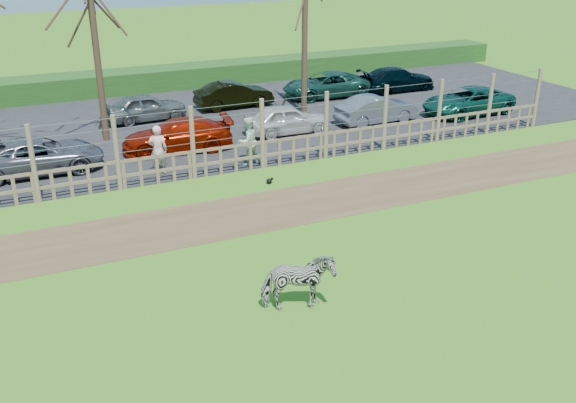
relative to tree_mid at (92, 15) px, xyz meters
name	(u,v)px	position (x,y,z in m)	size (l,w,h in m)	color
ground	(293,289)	(2.00, -13.50, -4.87)	(120.00, 120.00, 0.00)	#5BA82D
dirt_strip	(229,217)	(2.00, -9.00, -4.86)	(34.00, 2.80, 0.01)	brown
asphalt	(151,128)	(2.00, 1.00, -4.85)	(44.00, 13.00, 0.04)	#232326
hedge	(118,82)	(2.00, 8.00, -4.32)	(46.00, 2.00, 1.10)	#1E4716
fence	(193,156)	(2.00, -5.50, -4.06)	(30.16, 0.16, 2.50)	brown
tree_mid	(92,15)	(0.00, 0.00, 0.00)	(4.80, 4.80, 6.83)	#3D2B1E
zebra	(298,283)	(1.73, -14.33, -4.19)	(0.73, 1.60, 1.35)	gray
visitor_a	(158,150)	(1.00, -4.69, -3.96)	(0.63, 0.41, 1.72)	beige
visitor_b	(248,141)	(4.13, -5.05, -3.96)	(0.84, 0.65, 1.72)	silver
crow	(269,181)	(4.12, -7.01, -4.77)	(0.25, 0.19, 0.21)	black
car_2	(39,156)	(-2.72, -2.82, -4.23)	(1.99, 4.32, 1.20)	#5C5A65
car_3	(177,135)	(2.25, -2.49, -4.23)	(1.68, 4.13, 1.20)	#921402
car_4	(287,119)	(6.95, -2.18, -4.23)	(1.42, 3.52, 1.20)	silver
car_5	(377,109)	(11.10, -2.37, -4.23)	(1.27, 3.64, 1.20)	slate
car_6	(468,101)	(15.62, -2.84, -4.23)	(1.99, 4.32, 1.20)	#0E4939
car_10	(146,107)	(2.09, 2.12, -4.23)	(1.42, 3.52, 1.20)	slate
car_11	(234,95)	(6.39, 2.69, -4.23)	(1.27, 3.64, 1.20)	black
car_12	(326,85)	(11.27, 2.72, -4.23)	(1.99, 4.32, 1.20)	#1A4839
car_13	(397,79)	(15.25, 2.38, -4.23)	(1.68, 4.13, 1.20)	black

